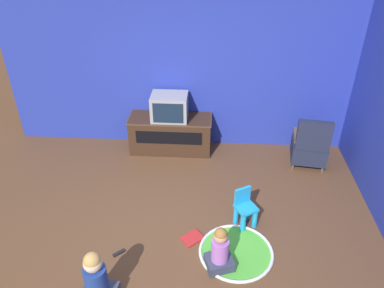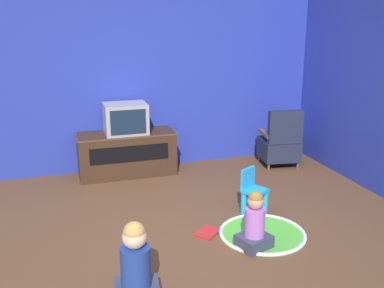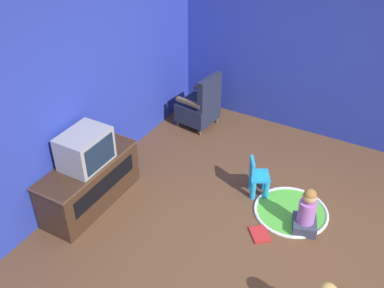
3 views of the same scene
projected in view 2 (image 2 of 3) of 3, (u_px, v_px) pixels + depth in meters
ground_plane at (193, 241)px, 4.51m from camera, size 30.00×30.00×0.00m
wall_back at (131, 72)px, 6.32m from camera, size 5.70×0.12×2.79m
tv_cabinet at (127, 153)px, 6.28m from camera, size 1.36×0.51×0.61m
television at (126, 119)px, 6.12m from camera, size 0.57×0.44×0.42m
black_armchair at (280, 144)px, 6.63m from camera, size 0.59×0.58×0.88m
yellow_kid_chair at (253, 195)px, 5.07m from camera, size 0.33×0.33×0.53m
play_mat at (262, 233)px, 4.64m from camera, size 0.90×0.90×0.04m
child_watching_left at (255, 224)px, 4.31m from camera, size 0.37×0.35×0.59m
child_watching_center at (136, 269)px, 3.46m from camera, size 0.40×0.36×0.70m
book at (207, 233)px, 4.65m from camera, size 0.32×0.32×0.02m
remote_control at (130, 260)px, 4.14m from camera, size 0.14×0.13×0.02m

